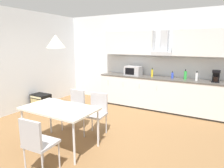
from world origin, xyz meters
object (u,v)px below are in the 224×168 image
object	(u,v)px
chair_far_left	(75,105)
guitar_amp	(41,102)
bottle_blue	(172,75)
bottle_yellow	(152,73)
chair_near_right	(37,141)
bottle_white	(197,77)
coffee_maker	(216,76)
chair_far_right	(97,110)
pendant_lamp	(56,41)
bottle_green	(185,75)
microwave	(133,71)
dining_table	(59,110)

from	to	relation	value
chair_far_left	guitar_amp	bearing A→B (deg)	162.31
bottle_blue	bottle_yellow	size ratio (longest dim) A/B	0.76
bottle_yellow	chair_near_right	world-z (taller)	bottle_yellow
bottle_white	guitar_amp	world-z (taller)	bottle_white
bottle_yellow	bottle_white	bearing A→B (deg)	-2.41
coffee_maker	chair_far_right	size ratio (longest dim) A/B	0.34
pendant_lamp	guitar_amp	bearing A→B (deg)	147.09
bottle_white	bottle_green	world-z (taller)	bottle_green
coffee_maker	bottle_green	size ratio (longest dim) A/B	1.11
bottle_white	chair_near_right	size ratio (longest dim) A/B	0.29
bottle_blue	chair_far_left	xyz separation A→B (m)	(-1.57, -2.29, -0.49)
bottle_yellow	bottle_green	distance (m)	0.92
chair_near_right	chair_far_left	bearing A→B (deg)	111.37
chair_far_left	pendant_lamp	world-z (taller)	pendant_lamp
bottle_white	chair_far_left	world-z (taller)	bottle_white
bottle_white	chair_far_right	bearing A→B (deg)	-125.86
microwave	guitar_amp	xyz separation A→B (m)	(-2.17, -1.68, -0.86)
bottle_green	pendant_lamp	distance (m)	3.56
microwave	chair_far_right	distance (m)	2.32
chair_far_right	pendant_lamp	bearing A→B (deg)	-110.64
coffee_maker	bottle_white	world-z (taller)	coffee_maker
dining_table	chair_far_right	xyz separation A→B (m)	(0.29, 0.77, -0.17)
coffee_maker	guitar_amp	world-z (taller)	coffee_maker
dining_table	guitar_amp	xyz separation A→B (m)	(-2.06, 1.34, -0.48)
coffee_maker	guitar_amp	xyz separation A→B (m)	(-4.41, -1.71, -0.87)
bottle_yellow	pendant_lamp	xyz separation A→B (m)	(-0.69, -3.05, 0.87)
bottle_white	coffee_maker	bearing A→B (deg)	5.45
bottle_yellow	bottle_green	world-z (taller)	bottle_green
chair_near_right	bottle_green	bearing A→B (deg)	71.12
bottle_green	dining_table	world-z (taller)	bottle_green
bottle_blue	chair_near_right	xyz separation A→B (m)	(-0.97, -3.84, -0.49)
coffee_maker	chair_far_left	xyz separation A→B (m)	(-2.65, -2.27, -0.56)
pendant_lamp	bottle_yellow	bearing A→B (deg)	77.20
bottle_yellow	chair_far_left	bearing A→B (deg)	-113.54
guitar_amp	chair_far_right	bearing A→B (deg)	-13.45
chair_far_right	pendant_lamp	xyz separation A→B (m)	(-0.29, -0.77, 1.39)
microwave	guitar_amp	bearing A→B (deg)	-142.28
coffee_maker	dining_table	size ratio (longest dim) A/B	0.22
bottle_yellow	pendant_lamp	world-z (taller)	pendant_lamp
microwave	pendant_lamp	bearing A→B (deg)	-92.08
bottle_green	chair_near_right	size ratio (longest dim) A/B	0.31
microwave	chair_near_right	distance (m)	3.83
bottle_blue	bottle_green	bearing A→B (deg)	-1.97
bottle_blue	bottle_white	xyz separation A→B (m)	(0.63, -0.07, 0.02)
bottle_green	dining_table	distance (m)	3.47
bottle_white	guitar_amp	size ratio (longest dim) A/B	0.48
bottle_green	chair_far_left	distance (m)	3.02
bottle_green	chair_far_left	world-z (taller)	bottle_green
bottle_yellow	chair_far_right	xyz separation A→B (m)	(-0.40, -2.28, -0.52)
chair_far_left	pendant_lamp	size ratio (longest dim) A/B	2.72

